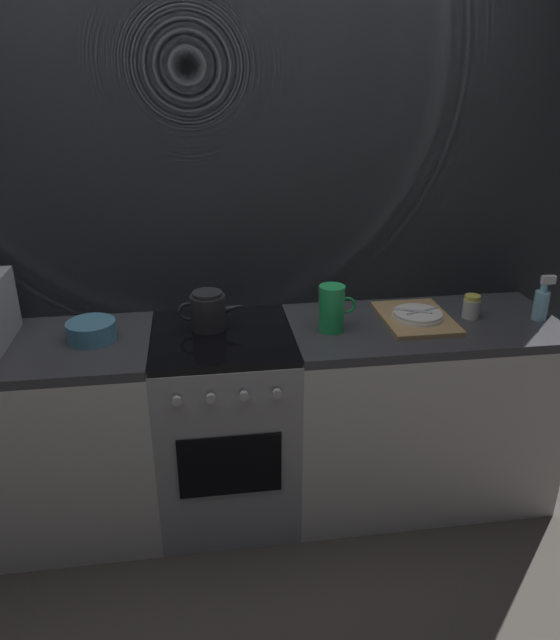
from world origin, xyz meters
name	(u,v)px	position (x,y,z in m)	size (l,w,h in m)	color
ground_plane	(229,504)	(0.00, 0.00, 0.00)	(8.00, 8.00, 0.00)	#47423D
back_wall	(216,244)	(0.00, 0.32, 1.20)	(3.60, 0.05, 2.40)	gray
counter_left	(17,441)	(-0.90, 0.00, 0.45)	(1.20, 0.60, 0.90)	silver
stove_unit	(226,425)	(0.00, 0.00, 0.45)	(0.60, 0.63, 0.90)	#9E9EA3
counter_right	(416,410)	(0.90, 0.00, 0.45)	(1.20, 0.60, 0.90)	silver
kettle	(208,311)	(-0.05, 0.07, 0.98)	(0.28, 0.15, 0.17)	#262628
mixing_bowl	(91,331)	(-0.53, 0.02, 0.94)	(0.20, 0.20, 0.08)	teal
pitcher	(332,308)	(0.47, -0.02, 1.00)	(0.16, 0.11, 0.20)	green
dish_pile	(416,317)	(0.86, 0.02, 0.92)	(0.30, 0.40, 0.06)	tan
spice_jar	(471,307)	(1.12, 0.03, 0.95)	(0.08, 0.08, 0.10)	silver
spray_bottle	(541,302)	(1.41, -0.04, 0.98)	(0.08, 0.06, 0.20)	#8CCCE5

